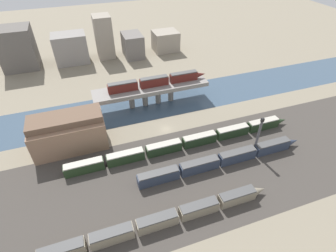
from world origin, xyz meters
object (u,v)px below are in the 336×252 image
at_px(train_yard_near, 162,220).
at_px(warehouse_building, 69,132).
at_px(signal_tower, 258,136).
at_px(train_on_bridge, 157,81).
at_px(train_yard_mid, 223,160).
at_px(train_yard_far, 186,143).

bearing_deg(train_yard_near, warehouse_building, 117.40).
distance_m(warehouse_building, signal_tower, 63.43).
height_order(train_on_bridge, train_yard_mid, train_on_bridge).
bearing_deg(train_yard_mid, train_yard_near, -150.82).
relative_size(train_yard_mid, warehouse_building, 2.40).
height_order(train_yard_far, signal_tower, signal_tower).
bearing_deg(train_yard_mid, signal_tower, 4.87).
xyz_separation_m(train_yard_mid, warehouse_building, (-45.72, 25.59, 4.10)).
distance_m(train_yard_far, warehouse_building, 40.35).
bearing_deg(train_yard_far, train_yard_mid, -54.85).
xyz_separation_m(train_yard_far, warehouse_building, (-37.59, 14.05, 4.20)).
bearing_deg(train_yard_far, train_on_bridge, 91.45).
height_order(train_yard_near, train_yard_far, train_yard_far).
relative_size(train_yard_mid, train_yard_far, 0.70).
xyz_separation_m(train_yard_mid, signal_tower, (12.77, 1.09, 5.38)).
relative_size(train_on_bridge, warehouse_building, 1.75).
xyz_separation_m(train_yard_far, signal_tower, (20.90, -10.46, 5.48)).
xyz_separation_m(train_yard_near, signal_tower, (37.94, 15.15, 5.53)).
distance_m(train_on_bridge, train_yard_near, 58.88).
bearing_deg(warehouse_building, train_yard_mid, -29.24).
distance_m(train_on_bridge, signal_tower, 46.27).
height_order(train_yard_mid, warehouse_building, warehouse_building).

